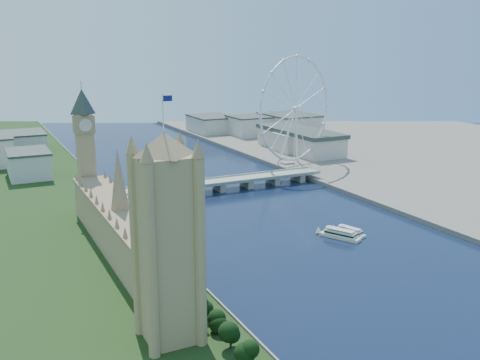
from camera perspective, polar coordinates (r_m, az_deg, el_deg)
ground at (r=291.16m, az=23.71°, el=-14.63°), size 2000.00×2000.00×0.00m
tree_row at (r=279.15m, az=-4.39°, el=-12.74°), size 8.84×216.84×19.66m
victoria_tower at (r=237.85m, az=-7.79°, el=-5.58°), size 28.16×28.16×112.00m
parliament_range at (r=356.14m, az=-12.54°, el=-5.32°), size 24.00×200.00×70.00m
big_ben at (r=448.11m, az=-16.26°, el=4.68°), size 20.02×20.02×110.00m
westminster_bridge at (r=517.82m, az=-2.24°, el=-0.40°), size 220.00×22.00×9.50m
london_eye at (r=611.32m, az=5.94°, el=7.51°), size 113.60×39.12×124.30m
county_hall at (r=713.04m, az=6.34°, el=2.89°), size 54.00×144.00×35.00m
city_skyline at (r=767.73m, az=-7.58°, el=4.90°), size 505.00×280.00×32.00m
tour_boat_near at (r=395.85m, az=10.63°, el=-6.11°), size 22.30×32.92×7.25m
tour_boat_far at (r=404.85m, az=11.61°, el=-5.71°), size 14.89×28.02×5.99m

